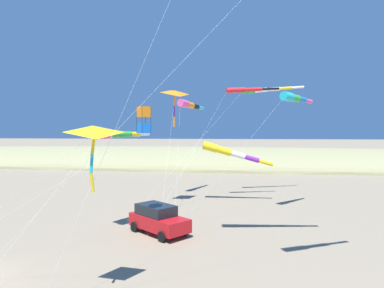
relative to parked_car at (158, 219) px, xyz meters
name	(u,v)px	position (x,y,z in m)	size (l,w,h in m)	color
dune_ridge_grassy	(180,164)	(46.37, 6.87, -0.95)	(28.00, 240.00, 7.22)	#938E60
parked_car	(158,219)	(0.00, 0.00, 0.00)	(4.11, 4.52, 1.85)	red
cooler_box	(166,220)	(2.51, 0.05, -0.74)	(0.62, 0.42, 0.42)	red
kite_delta_long_streamer_left	(94,133)	(-9.07, 0.24, 5.66)	(1.75, 10.11, 7.00)	yellow
kite_windsock_black_fish_shape	(264,90)	(15.45, -7.78, 10.16)	(13.94, 15.15, 11.67)	green
kite_delta_long_streamer_right	(175,94)	(8.13, 0.42, 9.08)	(9.36, 2.51, 10.55)	orange
kite_windsock_magenta_far_left	(189,105)	(13.56, 0.05, 8.51)	(12.17, 2.31, 9.96)	#EF4C93
kite_windsock_rainbow_low_near	(245,90)	(11.75, -5.71, 9.75)	(13.57, 9.60, 11.01)	red
kite_windsock_blue_topmost	(294,98)	(7.53, -9.66, 8.49)	(7.91, 10.49, 9.89)	#1EB7C6
kite_windsock_teal_far_right	(228,152)	(10.97, -4.14, 3.76)	(8.64, 10.52, 5.76)	yellow
kite_box_orange_high_right	(144,120)	(-2.38, 0.25, 6.37)	(5.81, 10.35, 8.10)	orange
kite_windsock_striped_overhead	(118,134)	(1.13, 3.11, 5.51)	(14.22, 3.44, 6.76)	#EF4C93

